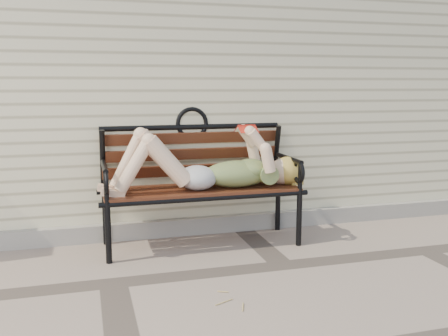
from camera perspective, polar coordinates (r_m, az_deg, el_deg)
name	(u,v)px	position (r m, az deg, el deg)	size (l,w,h in m)	color
ground	(113,283)	(3.58, -12.53, -12.71)	(80.00, 80.00, 0.00)	gray
house_wall	(94,71)	(6.32, -14.67, 10.64)	(8.00, 4.00, 3.00)	beige
foundation_strip	(106,233)	(4.47, -13.31, -7.20)	(8.00, 0.10, 0.15)	gray
garden_bench	(198,168)	(4.24, -2.94, 0.02)	(1.78, 0.71, 1.15)	black
reading_woman	(204,166)	(4.10, -2.30, 0.25)	(1.67, 0.38, 0.53)	#0B414F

